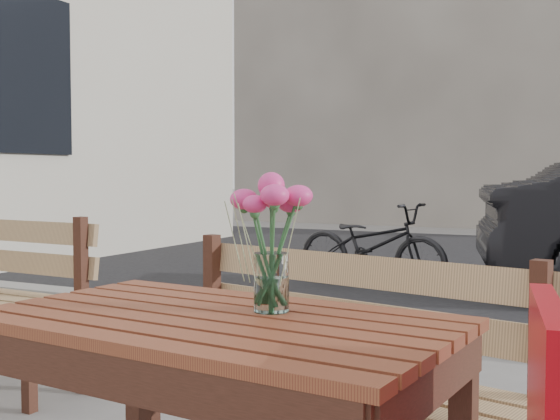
% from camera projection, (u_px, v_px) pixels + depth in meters
% --- Properties ---
extents(street, '(30.00, 8.12, 0.12)m').
position_uv_depth(street, '(494.00, 291.00, 6.25)').
color(street, black).
rests_on(street, ground).
extents(main_table, '(1.23, 0.79, 0.72)m').
position_uv_depth(main_table, '(216.00, 363.00, 1.75)').
color(main_table, maroon).
rests_on(main_table, ground).
extents(main_bench, '(1.44, 0.70, 0.86)m').
position_uv_depth(main_bench, '(336.00, 344.00, 2.29)').
color(main_bench, '#92704B').
rests_on(main_bench, ground).
extents(main_vase, '(0.19, 0.19, 0.36)m').
position_uv_depth(main_vase, '(271.00, 225.00, 1.79)').
color(main_vase, white).
rests_on(main_vase, main_table).
extents(bicycle, '(1.61, 0.79, 0.81)m').
position_uv_depth(bicycle, '(371.00, 245.00, 6.57)').
color(bicycle, black).
rests_on(bicycle, ground).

